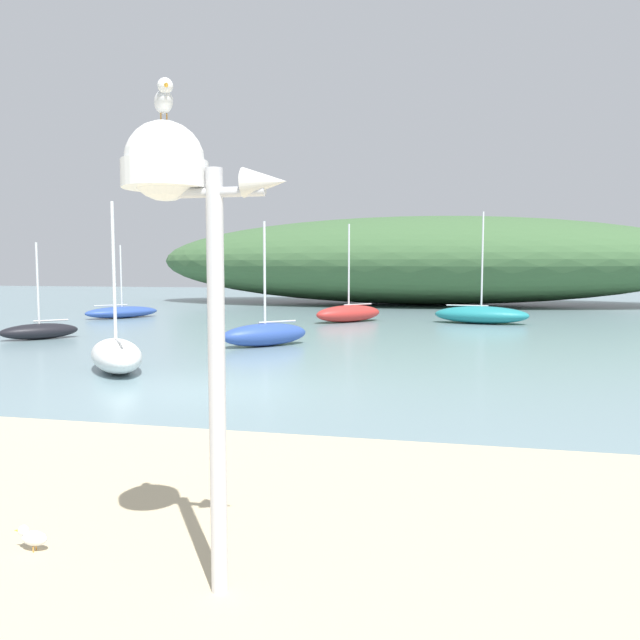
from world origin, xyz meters
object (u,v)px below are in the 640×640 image
mast_structure (177,199)px  sailboat_west_reach (265,334)px  sailboat_far_left (122,312)px  seagull_mid_strand (33,537)px  sailboat_outer_mooring (481,315)px  sailboat_mid_channel (40,331)px  seagull_on_radar (164,99)px  sailboat_inner_mooring (116,355)px  sailboat_by_sandbar (349,313)px

mast_structure → sailboat_west_reach: sailboat_west_reach is taller
sailboat_far_left → seagull_mid_strand: size_ratio=12.38×
mast_structure → sailboat_outer_mooring: size_ratio=0.67×
sailboat_outer_mooring → sailboat_mid_channel: bearing=-148.2°
seagull_on_radar → seagull_mid_strand: seagull_on_radar is taller
seagull_on_radar → sailboat_west_reach: sailboat_west_reach is taller
sailboat_inner_mooring → sailboat_outer_mooring: 17.60m
sailboat_west_reach → sailboat_by_sandbar: bearing=83.0°
seagull_mid_strand → sailboat_by_sandbar: bearing=93.6°
sailboat_west_reach → seagull_mid_strand: bearing=-79.8°
sailboat_inner_mooring → seagull_mid_strand: 10.27m
mast_structure → sailboat_by_sandbar: size_ratio=0.75×
sailboat_inner_mooring → sailboat_mid_channel: bearing=138.5°
sailboat_by_sandbar → seagull_mid_strand: sailboat_by_sandbar is taller
seagull_mid_strand → sailboat_mid_channel: bearing=126.6°
sailboat_outer_mooring → sailboat_inner_mooring: bearing=-121.1°
sailboat_far_left → sailboat_outer_mooring: size_ratio=0.74×
seagull_on_radar → sailboat_far_left: (-14.25, 23.79, -3.38)m
seagull_on_radar → sailboat_inner_mooring: bearing=122.7°
sailboat_outer_mooring → sailboat_west_reach: 11.94m
sailboat_west_reach → sailboat_mid_channel: bearing=179.2°
sailboat_by_sandbar → seagull_mid_strand: 23.77m
sailboat_inner_mooring → sailboat_west_reach: sailboat_inner_mooring is taller
sailboat_mid_channel → sailboat_outer_mooring: size_ratio=0.68×
sailboat_by_sandbar → sailboat_far_left: bearing=-178.9°
seagull_on_radar → sailboat_outer_mooring: (3.04, 24.50, -3.28)m
sailboat_by_sandbar → sailboat_far_left: (-11.37, -0.21, -0.11)m
sailboat_inner_mooring → sailboat_mid_channel: 8.36m
seagull_on_radar → sailboat_mid_channel: size_ratio=0.10×
seagull_on_radar → sailboat_far_left: size_ratio=0.09×
sailboat_by_sandbar → seagull_mid_strand: size_ratio=15.03×
sailboat_outer_mooring → seagull_mid_strand: 24.63m
mast_structure → seagull_mid_strand: bearing=170.1°
sailboat_far_left → sailboat_west_reach: size_ratio=0.93×
sailboat_west_reach → seagull_mid_strand: 14.82m
sailboat_by_sandbar → sailboat_outer_mooring: (5.92, 0.50, -0.00)m
sailboat_west_reach → sailboat_inner_mooring: bearing=-110.7°
sailboat_outer_mooring → seagull_mid_strand: (-4.42, -24.23, -0.08)m
mast_structure → sailboat_outer_mooring: 24.80m
seagull_mid_strand → seagull_on_radar: bearing=-11.1°
mast_structure → sailboat_inner_mooring: bearing=123.1°
sailboat_by_sandbar → sailboat_far_left: size_ratio=1.21×
sailboat_by_sandbar → sailboat_west_reach: (-1.13, -9.14, -0.02)m
sailboat_mid_channel → sailboat_west_reach: (8.31, -0.11, 0.08)m
sailboat_mid_channel → sailboat_outer_mooring: (15.35, 9.53, 0.10)m
mast_structure → seagull_mid_strand: size_ratio=11.21×
sailboat_mid_channel → sailboat_far_left: (-1.94, 8.82, -0.00)m
mast_structure → sailboat_by_sandbar: 24.30m
sailboat_by_sandbar → sailboat_west_reach: sailboat_by_sandbar is taller
sailboat_west_reach → seagull_on_radar: bearing=-74.9°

